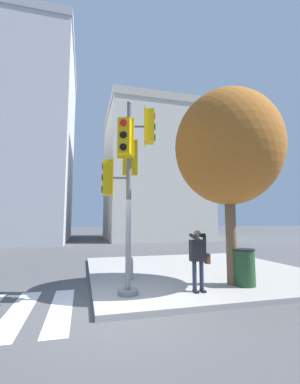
# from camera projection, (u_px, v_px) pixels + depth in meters

# --- Properties ---
(ground_plane) EXTENTS (160.00, 160.00, 0.00)m
(ground_plane) POSITION_uv_depth(u_px,v_px,m) (117.00, 312.00, 5.53)
(ground_plane) COLOR #4C4C4F
(sidewalk_corner) EXTENTS (8.00, 8.00, 0.13)m
(sidewalk_corner) POSITION_uv_depth(u_px,v_px,m) (197.00, 271.00, 9.79)
(sidewalk_corner) COLOR #9E9B96
(sidewalk_corner) RESTS_ON ground_plane
(traffic_signal_pole) EXTENTS (1.40, 1.37, 5.05)m
(traffic_signal_pole) POSITION_uv_depth(u_px,v_px,m) (128.00, 168.00, 6.72)
(traffic_signal_pole) COLOR slate
(traffic_signal_pole) RESTS_ON sidewalk_corner
(person_photographer) EXTENTS (0.58, 0.54, 1.57)m
(person_photographer) POSITION_uv_depth(u_px,v_px,m) (198.00, 255.00, 6.74)
(person_photographer) COLOR black
(person_photographer) RESTS_ON sidewalk_corner
(street_tree) EXTENTS (3.23, 3.23, 5.85)m
(street_tree) POSITION_uv_depth(u_px,v_px,m) (228.00, 148.00, 7.85)
(street_tree) COLOR brown
(street_tree) RESTS_ON sidewalk_corner
(fire_hydrant) EXTENTS (0.19, 0.25, 0.70)m
(fire_hydrant) POSITION_uv_depth(u_px,v_px,m) (130.00, 268.00, 8.10)
(fire_hydrant) COLOR #99999E
(fire_hydrant) RESTS_ON sidewalk_corner
(trash_bin) EXTENTS (0.62, 0.62, 1.02)m
(trash_bin) POSITION_uv_depth(u_px,v_px,m) (244.00, 267.00, 7.31)
(trash_bin) COLOR #234728
(trash_bin) RESTS_ON sidewalk_corner
(building_right) EXTENTS (10.36, 10.75, 14.38)m
(building_right) POSITION_uv_depth(u_px,v_px,m) (153.00, 174.00, 29.07)
(building_right) COLOR beige
(building_right) RESTS_ON ground_plane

